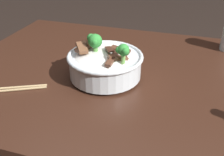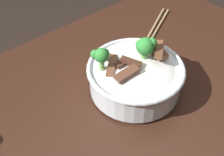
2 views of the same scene
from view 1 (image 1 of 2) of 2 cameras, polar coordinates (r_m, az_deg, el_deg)
name	(u,v)px [view 1 (image 1 of 2)]	position (r m, az deg, el deg)	size (l,w,h in m)	color
dining_table	(120,106)	(0.93, 1.70, -6.14)	(1.11, 0.82, 0.81)	#381E14
rice_bowl	(105,62)	(0.79, -1.55, 3.57)	(0.23, 0.23, 0.14)	silver
chopsticks_pair	(7,89)	(0.81, -22.28, -2.33)	(0.21, 0.12, 0.01)	tan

